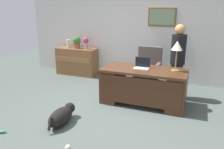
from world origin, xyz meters
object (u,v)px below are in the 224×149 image
object	(u,v)px
desk_lamp	(177,48)
potted_plant	(77,42)
dog_lying	(62,116)
vase_empty	(68,44)
desk	(143,85)
laptop	(142,66)
dog_toy_bone	(2,132)
person_standing	(177,61)
armchair	(148,70)
credenza	(77,61)
vase_with_flowers	(86,42)
dog_toy_ball	(68,148)

from	to	relation	value
desk_lamp	potted_plant	world-z (taller)	desk_lamp
dog_lying	desk_lamp	bearing A→B (deg)	40.43
dog_lying	vase_empty	world-z (taller)	vase_empty
desk	dog_lying	xyz separation A→B (m)	(-1.14, -1.40, -0.27)
laptop	dog_toy_bone	size ratio (longest dim) A/B	2.08
person_standing	dog_toy_bone	bearing A→B (deg)	-133.13
armchair	desk_lamp	size ratio (longest dim) A/B	1.72
armchair	credenza	bearing A→B (deg)	169.98
desk	person_standing	distance (m)	0.98
vase_with_flowers	vase_empty	xyz separation A→B (m)	(-0.61, 0.00, -0.08)
person_standing	vase_with_flowers	size ratio (longest dim) A/B	4.89
potted_plant	vase_empty	bearing A→B (deg)	180.00
vase_with_flowers	potted_plant	world-z (taller)	potted_plant
laptop	dog_toy_ball	size ratio (longest dim) A/B	3.56
credenza	dog_toy_ball	world-z (taller)	credenza
desk	potted_plant	distance (m)	2.88
credenza	laptop	size ratio (longest dim) A/B	3.85
person_standing	laptop	distance (m)	0.87
vase_with_flowers	potted_plant	xyz separation A→B (m)	(-0.30, 0.00, -0.00)
desk	potted_plant	world-z (taller)	potted_plant
armchair	person_standing	distance (m)	0.93
armchair	person_standing	size ratio (longest dim) A/B	0.63
credenza	vase_empty	distance (m)	0.60
desk	potted_plant	size ratio (longest dim) A/B	4.91
desk	credenza	size ratio (longest dim) A/B	1.44
laptop	potted_plant	xyz separation A→B (m)	(-2.36, 1.37, 0.18)
dog_lying	vase_with_flowers	world-z (taller)	vase_with_flowers
desk	vase_empty	world-z (taller)	vase_empty
credenza	laptop	xyz separation A→B (m)	(2.38, -1.37, 0.43)
armchair	vase_with_flowers	xyz separation A→B (m)	(-1.98, 0.41, 0.54)
dog_lying	dog_toy_ball	bearing A→B (deg)	-51.12
laptop	potted_plant	distance (m)	2.73
dog_lying	vase_empty	xyz separation A→B (m)	(-1.58, 2.84, 0.78)
desk_lamp	vase_empty	distance (m)	3.62
dog_toy_ball	dog_toy_bone	world-z (taller)	dog_toy_ball
credenza	dog_lying	distance (m)	3.13
vase_empty	dog_toy_ball	size ratio (longest dim) A/B	2.74
credenza	armchair	bearing A→B (deg)	-10.02
armchair	person_standing	world-z (taller)	person_standing
potted_plant	dog_lying	bearing A→B (deg)	-65.78
desk	potted_plant	xyz separation A→B (m)	(-2.42, 1.44, 0.59)
desk_lamp	dog_lying	bearing A→B (deg)	-139.57
credenza	person_standing	distance (m)	3.19
dog_toy_ball	vase_empty	bearing A→B (deg)	121.15
potted_plant	dog_toy_ball	distance (m)	4.06
dog_lying	vase_empty	bearing A→B (deg)	119.15
laptop	dog_toy_ball	distance (m)	2.33
desk	vase_with_flowers	size ratio (longest dim) A/B	5.15
desk_lamp	credenza	bearing A→B (deg)	156.47
person_standing	potted_plant	distance (m)	3.14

